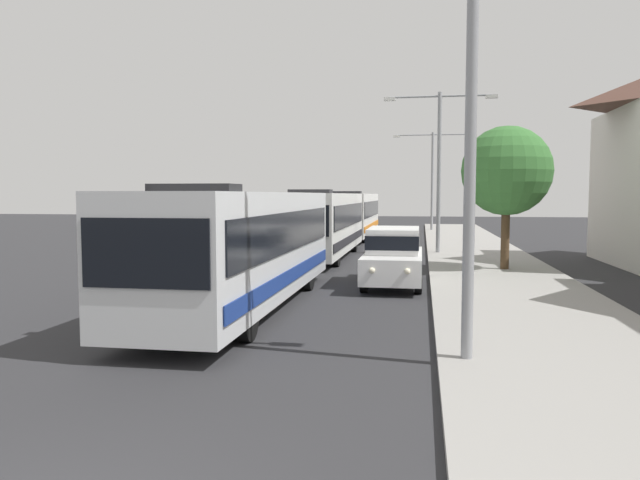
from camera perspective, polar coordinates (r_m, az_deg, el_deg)
bus_lead at (r=15.93m, az=-7.19°, el=-0.40°), size 2.58×11.53×3.21m
bus_second_in_line at (r=28.57m, az=0.35°, el=1.71°), size 2.58×11.55×3.21m
bus_middle at (r=41.04m, az=3.18°, el=2.49°), size 2.58×11.80×3.21m
white_suv at (r=19.92m, az=6.98°, el=-1.35°), size 1.86×5.00×1.90m
box_truck_oncoming at (r=45.95m, az=-0.29°, el=2.71°), size 2.35×7.61×3.15m
streetlamp_near at (r=10.82m, az=14.19°, el=15.49°), size 5.98×0.28×8.06m
streetlamp_mid at (r=30.24m, az=11.22°, el=7.92°), size 5.42×0.28×7.81m
streetlamp_far at (r=49.80m, az=10.60°, el=6.58°), size 6.36×0.28×7.87m
roadside_tree at (r=24.00m, az=17.27°, el=6.25°), size 3.39×3.39×5.44m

